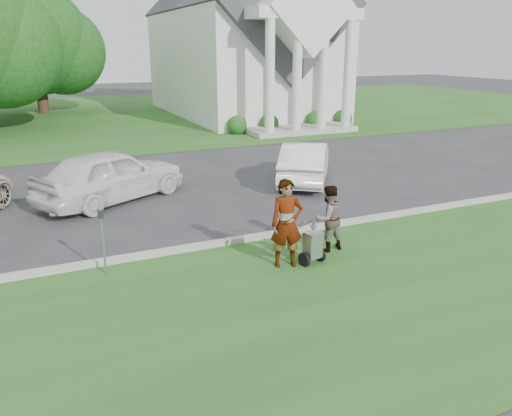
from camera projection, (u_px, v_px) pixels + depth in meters
ground at (269, 247)px, 12.14m from camera, size 120.00×120.00×0.00m
grass_strip at (337, 302)px, 9.53m from camera, size 80.00×7.00×0.01m
church_lawn at (106, 115)px, 35.58m from camera, size 80.00×30.00×0.01m
curb at (260, 237)px, 12.59m from camera, size 80.00×0.18×0.15m
church at (243, 27)px, 33.87m from camera, size 9.19×19.00×24.10m
tree_back at (35, 45)px, 35.16m from camera, size 9.61×7.60×8.89m
striping_cart at (312, 246)px, 11.07m from camera, size 0.68×1.16×1.02m
person_left at (287, 224)px, 10.80m from camera, size 0.81×0.62×1.97m
person_right at (328, 219)px, 11.71m from camera, size 0.83×0.68×1.59m
parking_meter_near at (102, 234)px, 10.39m from camera, size 0.11×0.10×1.48m
car_b at (111, 175)px, 15.54m from camera, size 5.20×4.03×1.65m
car_d at (305, 162)px, 17.82m from camera, size 3.70×4.46×1.44m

